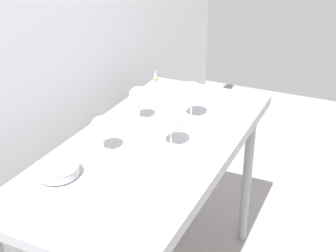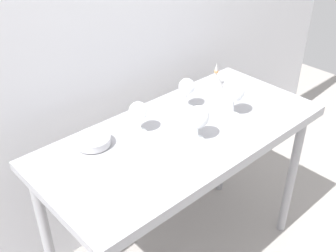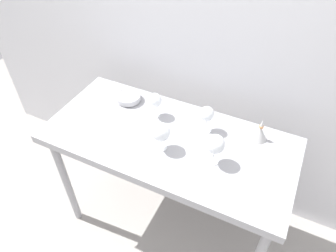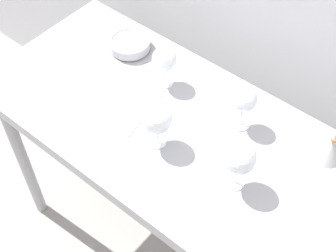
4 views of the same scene
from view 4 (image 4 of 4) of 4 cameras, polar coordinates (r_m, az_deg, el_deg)
ground_plane at (r=2.38m, az=0.61°, el=-13.84°), size 6.00×6.00×0.00m
steel_counter at (r=1.69m, az=0.70°, el=-2.25°), size 1.40×0.65×0.90m
wine_glass_far_left at (r=1.67m, az=-0.43°, el=7.77°), size 0.09×0.09×0.16m
wine_glass_near_center at (r=1.48m, az=-1.34°, el=0.86°), size 0.10×0.10×0.17m
wine_glass_near_right at (r=1.39m, az=8.40°, el=-3.81°), size 0.10×0.10×0.18m
wine_glass_far_right at (r=1.55m, az=8.94°, el=3.04°), size 0.08×0.08×0.16m
tasting_sheet_upper at (r=1.69m, az=-4.72°, el=2.90°), size 0.22×0.30×0.00m
tasting_bowl at (r=1.87m, az=-4.50°, el=9.59°), size 0.16×0.16×0.05m
decanter_funnel at (r=1.58m, az=18.57°, el=-2.48°), size 0.09×0.09×0.14m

